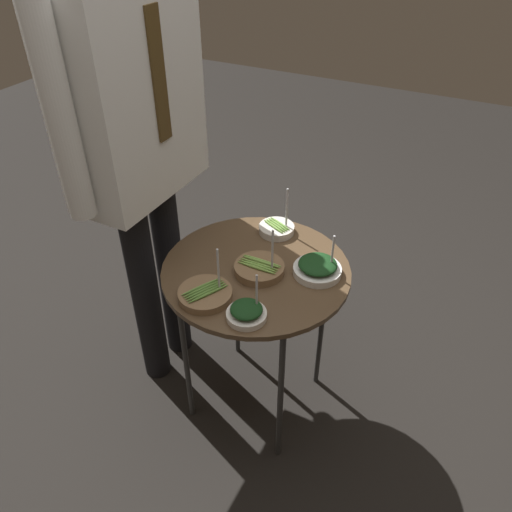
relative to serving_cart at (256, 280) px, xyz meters
The scene contains 8 objects.
ground_plane 0.62m from the serving_cart, ahead, with size 8.00×8.00×0.00m, color black.
serving_cart is the anchor object (origin of this frame).
bowl_asparagus_mid_left 0.07m from the serving_cart, 124.91° to the right, with size 0.16×0.16×0.18m.
bowl_spinach_front_left 0.21m from the serving_cart, 70.87° to the right, with size 0.16×0.16×0.15m.
bowl_asparagus_front_center 0.23m from the serving_cart, ahead, with size 0.13×0.13×0.18m.
bowl_spinach_near_rim 0.24m from the serving_cart, 159.48° to the right, with size 0.12×0.12×0.15m.
bowl_asparagus_center 0.22m from the serving_cart, 160.10° to the left, with size 0.17×0.17×0.17m.
waiter_figure 0.64m from the serving_cart, 87.70° to the left, with size 0.63×0.24×1.71m.
Camera 1 is at (-1.14, -0.59, 1.69)m, focal length 35.00 mm.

